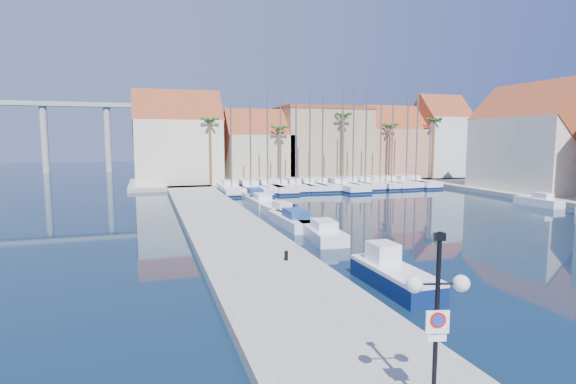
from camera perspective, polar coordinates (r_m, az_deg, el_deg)
name	(u,v)px	position (r m, az deg, el deg)	size (l,w,h in m)	color
ground	(429,265)	(26.07, 17.41, -8.78)	(260.00, 260.00, 0.00)	black
quay_west	(224,225)	(35.07, -8.14, -4.18)	(6.00, 77.00, 0.50)	gray
shore_north	(305,180)	(73.08, 2.12, 1.52)	(54.00, 16.00, 0.50)	gray
lamp_post	(437,297)	(10.82, 18.45, -12.50)	(1.43, 0.64, 4.30)	black
bollard	(286,256)	(23.80, -0.23, -8.08)	(0.20, 0.20, 0.50)	black
fishing_boat	(393,274)	(21.62, 13.16, -10.11)	(1.85, 5.46, 1.91)	#0D1E51
motorboat_west_0	(322,231)	(31.14, 4.32, -5.02)	(2.47, 6.23, 1.40)	white
motorboat_west_1	(293,220)	(35.61, 0.70, -3.52)	(2.35, 6.94, 1.40)	white
motorboat_west_2	(280,211)	(39.77, -1.03, -2.44)	(2.26, 5.52, 1.40)	white
motorboat_west_3	(261,202)	(45.86, -3.42, -1.24)	(2.04, 6.21, 1.40)	white
motorboat_west_4	(254,196)	(50.79, -4.30, -0.47)	(2.33, 6.59, 1.40)	white
motorboat_east_1	(539,201)	(53.07, 29.25, -1.00)	(1.79, 4.99, 1.40)	white
sailboat_0	(231,189)	(57.94, -7.24, 0.44)	(3.10, 10.29, 11.37)	white
sailboat_1	(250,188)	(58.18, -4.91, 0.48)	(3.34, 11.78, 11.77)	white
sailboat_2	(266,187)	(59.05, -2.76, 0.63)	(3.08, 9.35, 12.78)	white
sailboat_3	(280,187)	(59.32, -1.08, 0.64)	(3.18, 10.24, 12.14)	white
sailboat_4	(294,186)	(60.57, 0.83, 0.78)	(2.86, 9.36, 11.66)	white
sailboat_5	(308,185)	(61.24, 2.60, 0.85)	(2.86, 9.66, 13.31)	white
sailboat_6	(321,185)	(61.66, 4.18, 0.88)	(2.46, 9.24, 12.82)	white
sailboat_7	(339,186)	(61.61, 6.54, 0.82)	(3.76, 11.85, 13.69)	white
sailboat_8	(351,184)	(63.72, 8.02, 1.05)	(2.88, 9.30, 14.47)	white
sailboat_9	(363,184)	(63.92, 9.55, 1.03)	(2.30, 8.67, 13.35)	white
sailboat_10	(378,183)	(65.37, 11.31, 1.10)	(3.07, 9.61, 13.10)	white
sailboat_11	(389,183)	(66.45, 12.69, 1.14)	(3.30, 10.05, 12.60)	white
sailboat_12	(404,182)	(67.54, 14.49, 1.21)	(2.93, 9.04, 13.89)	white
sailboat_13	(413,182)	(68.43, 15.60, 1.23)	(2.97, 10.24, 14.86)	white
building_0	(178,142)	(67.65, -13.81, 6.24)	(12.30, 9.00, 13.50)	beige
building_1	(258,149)	(69.52, -3.83, 5.41)	(10.30, 8.00, 11.00)	#C4AC8A
building_2	(322,143)	(73.85, 4.34, 6.23)	(14.20, 10.20, 11.50)	#9C7F60
building_3	(390,145)	(78.26, 12.84, 5.81)	(10.30, 8.00, 12.00)	#B2715A
building_4	(439,139)	(82.37, 18.65, 6.44)	(8.30, 8.00, 14.00)	silver
building_6	(535,142)	(64.44, 28.84, 5.60)	(9.00, 14.30, 13.50)	beige
palm_0	(210,123)	(63.12, -9.90, 8.64)	(2.60, 2.60, 10.15)	brown
palm_1	(280,130)	(65.22, -1.06, 7.84)	(2.60, 2.60, 9.15)	brown
palm_2	(343,118)	(68.81, 7.05, 9.30)	(2.60, 2.60, 11.15)	brown
palm_3	(390,128)	(72.45, 12.85, 7.93)	(2.60, 2.60, 9.65)	brown
palm_4	(434,122)	(76.83, 18.07, 8.39)	(2.60, 2.60, 10.65)	brown
viaduct	(15,122)	(105.43, -31.35, 7.58)	(48.00, 2.20, 14.45)	#9E9E99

